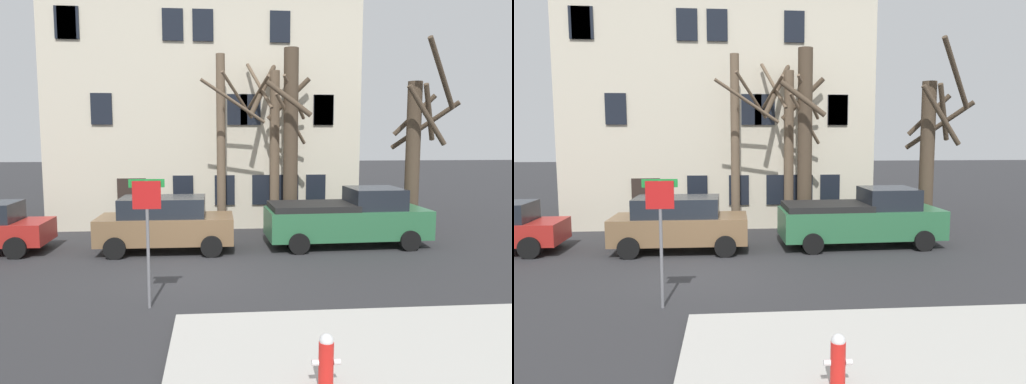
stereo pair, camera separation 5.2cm
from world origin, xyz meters
The scene contains 11 objects.
ground_plane centered at (0.00, 0.00, 0.00)m, with size 120.00×120.00×0.00m, color #2D2D30.
building_main centered at (0.41, 10.38, 6.09)m, with size 13.09×8.92×11.98m.
tree_bare_near centered at (1.14, 5.16, 3.61)m, with size 2.51×3.38×6.79m.
tree_bare_mid centered at (3.17, 5.68, 3.45)m, with size 2.38×2.39×6.56m.
tree_bare_far centered at (3.59, 4.93, 3.70)m, with size 2.53×2.70×6.99m.
tree_bare_end centered at (8.39, 4.58, 3.30)m, with size 2.63×3.45×7.17m.
car_brown_wagon centered at (-0.84, 2.59, 0.93)m, with size 4.35×2.07×1.79m.
pickup_truck_green centered at (5.32, 2.86, 0.96)m, with size 5.52×2.37×1.99m.
fire_hydrant centered at (2.34, -6.48, 0.54)m, with size 0.42×0.22×0.80m.
street_sign_pole centered at (-0.68, -2.67, 1.99)m, with size 0.76×0.07×2.84m.
bicycle_leaning centered at (-5.81, 4.18, 0.37)m, with size 1.70×0.52×1.03m.
Camera 2 is at (0.80, -12.93, 3.74)m, focal length 33.46 mm.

